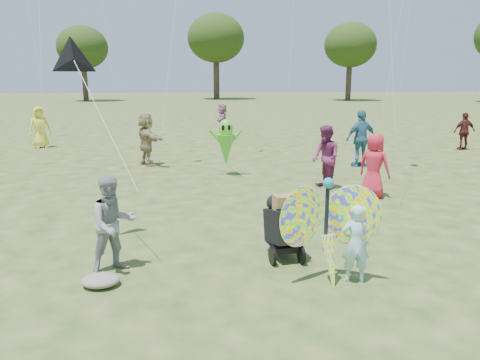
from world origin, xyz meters
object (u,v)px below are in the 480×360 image
crowd_a (374,166)px  crowd_j (222,120)px  crowd_h (464,131)px  child_girl (355,244)px  crowd_c (361,138)px  jogging_stroller (283,221)px  crowd_e (326,158)px  adult_man (113,224)px  crowd_d (147,139)px  butterfly_kite (328,230)px  crowd_g (40,127)px  alien_kite (226,144)px

crowd_a → crowd_j: crowd_j is taller
crowd_h → crowd_a: bearing=45.4°
crowd_a → crowd_j: (-3.07, 12.39, 0.01)m
child_girl → crowd_c: size_ratio=0.62×
jogging_stroller → crowd_e: bearing=57.5°
child_girl → jogging_stroller: size_ratio=1.09×
child_girl → adult_man: adult_man is taller
crowd_d → butterfly_kite: size_ratio=1.01×
crowd_a → crowd_h: 9.75m
child_girl → crowd_g: size_ratio=0.68×
crowd_j → crowd_a: bearing=19.0°
crowd_g → alien_kite: size_ratio=1.01×
crowd_c → jogging_stroller: crowd_c is taller
crowd_c → crowd_h: (5.53, 3.10, -0.18)m
child_girl → crowd_g: bearing=-55.6°
alien_kite → child_girl: bearing=-79.9°
crowd_a → crowd_d: 7.87m
adult_man → crowd_e: bearing=17.1°
adult_man → crowd_g: size_ratio=0.88×
crowd_a → alien_kite: alien_kite is taller
crowd_d → crowd_e: (5.13, -3.97, -0.04)m
child_girl → butterfly_kite: butterfly_kite is taller
jogging_stroller → butterfly_kite: (0.46, -1.10, 0.19)m
child_girl → crowd_j: crowd_j is taller
crowd_e → crowd_j: size_ratio=1.05×
crowd_g → crowd_j: crowd_g is taller
adult_man → crowd_c: bearing=20.4°
child_girl → crowd_d: size_ratio=0.66×
crowd_g → jogging_stroller: bearing=-83.5°
child_girl → crowd_d: crowd_d is taller
crowd_a → crowd_g: crowd_g is taller
crowd_g → adult_man: bearing=-93.6°
jogging_stroller → alien_kite: alien_kite is taller
adult_man → child_girl: bearing=-40.9°
crowd_e → crowd_j: crowd_e is taller
crowd_e → crowd_d: bearing=-140.0°
crowd_h → crowd_g: bearing=-9.4°
child_girl → crowd_e: crowd_e is taller
crowd_h → child_girl: bearing=52.0°
child_girl → butterfly_kite: (-0.41, 0.02, 0.21)m
crowd_j → butterfly_kite: size_ratio=0.92×
crowd_g → crowd_d: bearing=-67.6°
adult_man → crowd_d: (-0.34, 9.01, 0.13)m
crowd_a → butterfly_kite: 5.41m
crowd_h → crowd_j: 11.03m
adult_man → crowd_d: 9.01m
crowd_g → crowd_h: (17.66, -2.38, -0.10)m
crowd_d → jogging_stroller: size_ratio=1.66×
adult_man → crowd_e: size_ratio=0.89×
crowd_j → jogging_stroller: crowd_j is taller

